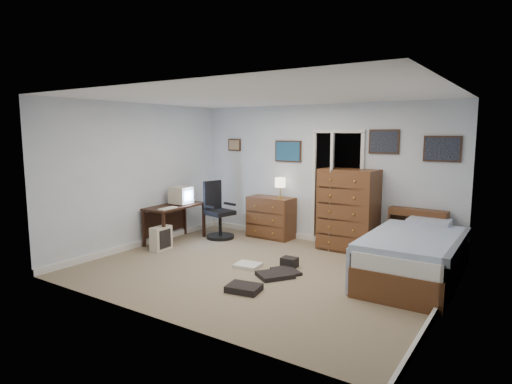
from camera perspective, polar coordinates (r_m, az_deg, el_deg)
floor at (r=6.37m, az=0.49°, el=-10.43°), size 5.00×4.00×0.02m
computer_desk at (r=8.04m, az=-11.21°, el=-2.80°), size 0.60×1.21×0.68m
crt_monitor at (r=8.02m, az=-9.97°, el=-0.43°), size 0.37×0.34×0.33m
keyboard at (r=7.58m, az=-11.67°, el=-2.16°), size 0.15×0.37×0.02m
pc_tower at (r=7.53m, az=-12.53°, el=-6.04°), size 0.20×0.39×0.41m
office_chair at (r=8.19m, az=-5.09°, el=-3.22°), size 0.62×0.62×1.08m
media_stack at (r=9.27m, az=-4.37°, el=-1.83°), size 0.18×0.18×0.86m
low_dresser at (r=8.19m, az=2.00°, el=-3.39°), size 0.90×0.47×0.78m
table_lamp at (r=7.98m, az=3.25°, el=1.18°), size 0.20×0.20×0.38m
doorway at (r=7.98m, az=11.55°, el=0.60°), size 0.96×1.12×2.05m
tall_dresser at (r=7.43m, az=12.22°, el=-2.36°), size 0.97×0.60×1.39m
headboard_bookcase at (r=7.27m, az=20.66°, el=-5.08°), size 0.90×0.28×0.80m
bed at (r=6.24m, az=20.33°, el=-8.03°), size 1.19×2.18×0.71m
wall_posters at (r=7.56m, az=12.43°, el=5.84°), size 4.38×0.04×0.60m
floor_clutter at (r=6.08m, az=1.45°, el=-10.87°), size 1.07×1.47×0.15m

